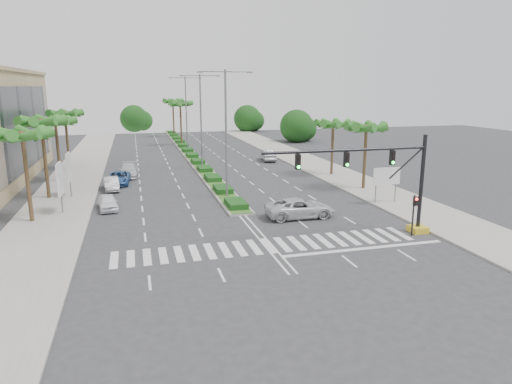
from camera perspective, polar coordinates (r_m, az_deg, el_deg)
ground at (r=31.01m, az=1.57°, el=-6.74°), size 160.00×160.00×0.00m
footpath_right at (r=54.44m, az=10.93°, el=1.80°), size 6.00×120.00×0.15m
footpath_left at (r=49.53m, az=-22.60°, el=-0.10°), size 6.00×120.00×0.15m
median at (r=74.16m, az=-8.45°, el=4.88°), size 2.20×75.00×0.20m
median_grass at (r=74.14m, az=-8.46°, el=4.97°), size 1.80×75.00×0.04m
signal_gantry at (r=33.80m, az=16.84°, el=0.47°), size 12.60×1.20×7.20m
pedestrian_signal at (r=34.29m, az=19.17°, el=-1.96°), size 0.28×0.36×3.00m
direction_sign at (r=42.84m, az=15.99°, el=1.73°), size 2.70×0.11×3.40m
billboard_near at (r=41.10m, az=-23.34°, el=1.42°), size 0.18×2.10×4.35m
billboard_far at (r=46.95m, az=-22.36°, el=2.85°), size 0.18×2.10×4.35m
palm_left_near at (r=38.98m, az=-27.15°, el=6.03°), size 4.57×4.68×7.55m
palm_left_mid at (r=46.77m, az=-25.24°, el=7.64°), size 4.57×4.68×7.95m
palm_left_far at (r=54.69m, az=-23.78°, el=7.78°), size 4.57×4.68×7.35m
palm_left_end at (r=62.57m, az=-22.77°, el=8.76°), size 4.57×4.68×7.75m
palm_right_near at (r=47.98m, az=13.62°, el=7.58°), size 4.57×4.68×7.05m
palm_right_far at (r=55.13m, az=9.62°, el=8.13°), size 4.57×4.68×6.75m
palm_median_a at (r=83.43m, az=-9.45°, el=10.63°), size 4.57×4.68×8.05m
palm_median_b at (r=98.36m, az=-10.36°, el=10.94°), size 4.57×4.68×8.05m
streetlight_near at (r=42.93m, az=-3.78°, el=8.11°), size 5.10×0.25×12.00m
streetlight_mid at (r=58.66m, az=-6.91°, el=9.38°), size 5.10×0.25×12.00m
streetlight_far at (r=74.51m, az=-8.72°, el=10.10°), size 5.10×0.25×12.00m
car_parked_a at (r=41.76m, az=-18.04°, el=-1.23°), size 2.01×3.99×1.30m
car_parked_b at (r=49.49m, az=-17.62°, el=1.00°), size 1.79×4.18×1.34m
car_parked_c at (r=52.19m, az=-16.81°, el=1.68°), size 2.67×5.16×1.39m
car_parked_d at (r=56.32m, az=-15.66°, el=2.63°), size 2.42×5.35×1.52m
car_crossing at (r=37.49m, az=5.49°, el=-2.01°), size 5.71×2.69×1.58m
car_right at (r=65.98m, az=1.55°, el=4.63°), size 2.33×5.05×1.60m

